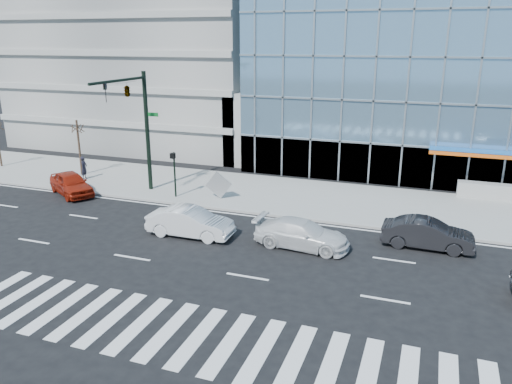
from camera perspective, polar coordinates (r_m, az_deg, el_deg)
ground at (r=25.99m, az=2.17°, el=-5.91°), size 160.00×160.00×0.00m
sidewalk at (r=33.21m, az=6.39°, el=-0.67°), size 120.00×8.00×0.15m
parking_garage at (r=55.88m, az=-9.68°, el=16.74°), size 24.00×24.00×20.00m
ramp_block at (r=43.49m, az=1.93°, el=7.64°), size 6.00×8.00×6.00m
traffic_signal at (r=33.12m, az=-13.85°, el=9.70°), size 1.14×5.74×8.00m
ped_signal_post at (r=32.88m, az=-9.35°, el=2.77°), size 0.30×0.33×3.00m
street_tree_near at (r=39.93m, az=-19.76°, el=6.93°), size 1.10×1.10×4.23m
white_suv at (r=25.42m, az=5.25°, el=-4.80°), size 4.99×2.28×1.41m
white_sedan at (r=26.93m, az=-7.51°, el=-3.45°), size 4.71×1.72×1.54m
dark_sedan at (r=26.67m, az=19.03°, el=-4.55°), size 4.53×1.64×1.48m
red_sedan at (r=36.03m, az=-20.38°, el=0.91°), size 4.79×3.89×1.53m
pedestrian at (r=39.15m, az=-19.06°, el=2.64°), size 0.54×0.70×1.71m
tilted_panel at (r=32.50m, az=-4.30°, el=0.81°), size 1.82×0.20×1.82m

